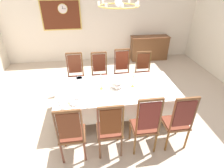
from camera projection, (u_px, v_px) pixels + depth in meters
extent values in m
cube|color=#C4B19D|center=(116.00, 114.00, 4.25)|extent=(7.04, 6.78, 0.04)
cube|color=silver|center=(101.00, 19.00, 6.37)|extent=(7.04, 0.08, 3.07)
cylinder|color=brown|center=(62.00, 123.00, 3.43)|extent=(0.07, 0.07, 0.71)
cylinder|color=brown|center=(176.00, 112.00, 3.72)|extent=(0.07, 0.07, 0.71)
cylinder|color=brown|center=(66.00, 94.00, 4.30)|extent=(0.07, 0.07, 0.71)
cylinder|color=brown|center=(158.00, 87.00, 4.59)|extent=(0.07, 0.07, 0.71)
cube|color=brown|center=(117.00, 91.00, 3.85)|extent=(2.43, 1.10, 0.08)
cube|color=brown|center=(117.00, 89.00, 3.82)|extent=(2.55, 1.22, 0.03)
cube|color=white|center=(117.00, 88.00, 3.81)|extent=(2.57, 1.24, 0.00)
cube|color=white|center=(122.00, 114.00, 3.39)|extent=(2.57, 0.00, 0.40)
cube|color=white|center=(113.00, 82.00, 4.44)|extent=(2.57, 0.00, 0.40)
cube|color=white|center=(58.00, 100.00, 3.76)|extent=(0.00, 1.24, 0.40)
cube|color=white|center=(172.00, 91.00, 4.07)|extent=(0.00, 1.24, 0.40)
cylinder|color=brown|center=(64.00, 137.00, 3.28)|extent=(0.04, 0.04, 0.47)
cylinder|color=brown|center=(85.00, 135.00, 3.33)|extent=(0.04, 0.04, 0.47)
cylinder|color=brown|center=(62.00, 154.00, 2.97)|extent=(0.04, 0.04, 0.47)
cylinder|color=brown|center=(85.00, 151.00, 3.02)|extent=(0.04, 0.04, 0.47)
cube|color=brown|center=(72.00, 134.00, 3.02)|extent=(0.44, 0.42, 0.03)
cube|color=brown|center=(72.00, 133.00, 3.01)|extent=(0.40, 0.38, 0.02)
cylinder|color=brown|center=(56.00, 129.00, 2.67)|extent=(0.03, 0.03, 0.64)
cylinder|color=brown|center=(82.00, 127.00, 2.72)|extent=(0.03, 0.03, 0.64)
cube|color=brown|center=(69.00, 126.00, 2.68)|extent=(0.34, 0.02, 0.49)
cube|color=brown|center=(66.00, 112.00, 2.53)|extent=(0.40, 0.04, 0.04)
cylinder|color=brown|center=(84.00, 91.00, 4.64)|extent=(0.04, 0.04, 0.47)
cylinder|color=brown|center=(69.00, 92.00, 4.59)|extent=(0.04, 0.04, 0.47)
cylinder|color=brown|center=(84.00, 84.00, 4.95)|extent=(0.04, 0.04, 0.47)
cylinder|color=brown|center=(70.00, 85.00, 4.90)|extent=(0.04, 0.04, 0.47)
cube|color=brown|center=(76.00, 80.00, 4.64)|extent=(0.44, 0.42, 0.03)
cube|color=brown|center=(76.00, 79.00, 4.63)|extent=(0.40, 0.38, 0.02)
cylinder|color=brown|center=(82.00, 65.00, 4.65)|extent=(0.03, 0.03, 0.65)
cylinder|color=brown|center=(67.00, 66.00, 4.61)|extent=(0.03, 0.03, 0.65)
cube|color=brown|center=(75.00, 64.00, 4.61)|extent=(0.34, 0.02, 0.50)
cube|color=brown|center=(73.00, 53.00, 4.46)|extent=(0.40, 0.04, 0.04)
cylinder|color=brown|center=(98.00, 134.00, 3.36)|extent=(0.04, 0.04, 0.47)
cylinder|color=brown|center=(118.00, 132.00, 3.40)|extent=(0.04, 0.04, 0.47)
cylinder|color=brown|center=(100.00, 149.00, 3.05)|extent=(0.04, 0.04, 0.47)
cylinder|color=brown|center=(121.00, 147.00, 3.10)|extent=(0.04, 0.04, 0.47)
cube|color=brown|center=(109.00, 130.00, 3.10)|extent=(0.44, 0.42, 0.03)
cube|color=brown|center=(109.00, 129.00, 3.09)|extent=(0.40, 0.38, 0.02)
cylinder|color=brown|center=(98.00, 125.00, 2.75)|extent=(0.03, 0.03, 0.64)
cylinder|color=brown|center=(123.00, 122.00, 2.79)|extent=(0.03, 0.03, 0.64)
cube|color=brown|center=(111.00, 122.00, 2.75)|extent=(0.34, 0.02, 0.49)
cube|color=brown|center=(111.00, 107.00, 2.60)|extent=(0.40, 0.04, 0.04)
cylinder|color=brown|center=(108.00, 89.00, 4.72)|extent=(0.04, 0.04, 0.47)
cylinder|color=brown|center=(94.00, 90.00, 4.67)|extent=(0.04, 0.04, 0.47)
cylinder|color=brown|center=(107.00, 82.00, 5.02)|extent=(0.04, 0.04, 0.47)
cylinder|color=brown|center=(93.00, 83.00, 4.98)|extent=(0.04, 0.04, 0.47)
cube|color=brown|center=(100.00, 78.00, 4.72)|extent=(0.44, 0.42, 0.03)
cube|color=brown|center=(100.00, 77.00, 4.71)|extent=(0.40, 0.38, 0.02)
cylinder|color=brown|center=(106.00, 64.00, 4.74)|extent=(0.03, 0.03, 0.64)
cylinder|color=brown|center=(92.00, 64.00, 4.69)|extent=(0.03, 0.03, 0.64)
cube|color=#5E2A19|center=(99.00, 63.00, 4.70)|extent=(0.34, 0.02, 0.48)
cube|color=brown|center=(99.00, 53.00, 4.55)|extent=(0.40, 0.04, 0.04)
cylinder|color=brown|center=(130.00, 130.00, 3.43)|extent=(0.04, 0.04, 0.47)
cylinder|color=brown|center=(149.00, 128.00, 3.48)|extent=(0.04, 0.04, 0.47)
cylinder|color=brown|center=(135.00, 145.00, 3.13)|extent=(0.04, 0.04, 0.47)
cylinder|color=brown|center=(155.00, 143.00, 3.17)|extent=(0.04, 0.04, 0.47)
cube|color=brown|center=(143.00, 127.00, 3.18)|extent=(0.44, 0.42, 0.03)
cube|color=brown|center=(144.00, 126.00, 3.16)|extent=(0.40, 0.38, 0.02)
cylinder|color=brown|center=(137.00, 119.00, 2.80)|extent=(0.03, 0.03, 0.72)
cylinder|color=brown|center=(161.00, 117.00, 2.85)|extent=(0.03, 0.03, 0.72)
cube|color=maroon|center=(149.00, 116.00, 2.81)|extent=(0.34, 0.02, 0.55)
cube|color=brown|center=(152.00, 100.00, 2.64)|extent=(0.40, 0.04, 0.04)
cylinder|color=brown|center=(131.00, 87.00, 4.79)|extent=(0.04, 0.04, 0.47)
cylinder|color=brown|center=(117.00, 88.00, 4.75)|extent=(0.04, 0.04, 0.47)
cylinder|color=brown|center=(128.00, 81.00, 5.10)|extent=(0.04, 0.04, 0.47)
cylinder|color=brown|center=(115.00, 82.00, 5.05)|extent=(0.04, 0.04, 0.47)
cube|color=brown|center=(123.00, 77.00, 4.80)|extent=(0.44, 0.42, 0.03)
cube|color=brown|center=(123.00, 76.00, 4.78)|extent=(0.40, 0.38, 0.02)
cylinder|color=brown|center=(129.00, 61.00, 4.80)|extent=(0.03, 0.03, 0.69)
cylinder|color=brown|center=(115.00, 62.00, 4.75)|extent=(0.03, 0.03, 0.69)
cube|color=maroon|center=(122.00, 61.00, 4.76)|extent=(0.34, 0.02, 0.52)
cube|color=brown|center=(122.00, 50.00, 4.60)|extent=(0.40, 0.04, 0.04)
cylinder|color=brown|center=(159.00, 127.00, 3.51)|extent=(0.04, 0.04, 0.47)
cylinder|color=brown|center=(178.00, 125.00, 3.55)|extent=(0.04, 0.04, 0.47)
cylinder|color=brown|center=(167.00, 141.00, 3.20)|extent=(0.04, 0.04, 0.47)
cylinder|color=brown|center=(187.00, 139.00, 3.25)|extent=(0.04, 0.04, 0.47)
cube|color=brown|center=(175.00, 123.00, 3.25)|extent=(0.44, 0.42, 0.03)
cube|color=brown|center=(175.00, 122.00, 3.24)|extent=(0.40, 0.38, 0.02)
cylinder|color=brown|center=(173.00, 117.00, 2.88)|extent=(0.03, 0.03, 0.68)
cylinder|color=brown|center=(195.00, 114.00, 2.93)|extent=(0.03, 0.03, 0.68)
cube|color=maroon|center=(184.00, 114.00, 2.89)|extent=(0.34, 0.02, 0.51)
cube|color=brown|center=(188.00, 99.00, 2.74)|extent=(0.40, 0.04, 0.04)
cylinder|color=brown|center=(152.00, 86.00, 4.87)|extent=(0.04, 0.04, 0.47)
cylinder|color=brown|center=(139.00, 87.00, 4.82)|extent=(0.04, 0.04, 0.47)
cylinder|color=brown|center=(148.00, 79.00, 5.17)|extent=(0.04, 0.04, 0.47)
cylinder|color=brown|center=(135.00, 80.00, 5.13)|extent=(0.04, 0.04, 0.47)
cube|color=brown|center=(144.00, 75.00, 4.87)|extent=(0.44, 0.42, 0.03)
cube|color=brown|center=(144.00, 74.00, 4.86)|extent=(0.40, 0.38, 0.02)
cylinder|color=brown|center=(150.00, 62.00, 4.90)|extent=(0.03, 0.03, 0.59)
cylinder|color=brown|center=(136.00, 63.00, 4.85)|extent=(0.03, 0.03, 0.59)
cube|color=#602E19|center=(143.00, 61.00, 4.86)|extent=(0.34, 0.02, 0.45)
cube|color=brown|center=(144.00, 52.00, 4.72)|extent=(0.40, 0.04, 0.04)
cylinder|color=white|center=(117.00, 87.00, 3.81)|extent=(0.13, 0.13, 0.02)
ellipsoid|color=white|center=(117.00, 85.00, 3.77)|extent=(0.24, 0.24, 0.11)
ellipsoid|color=white|center=(117.00, 82.00, 3.74)|extent=(0.22, 0.22, 0.09)
sphere|color=#2E5582|center=(117.00, 80.00, 3.72)|extent=(0.03, 0.03, 0.03)
cylinder|color=gold|center=(101.00, 89.00, 3.77)|extent=(0.07, 0.07, 0.02)
cylinder|color=gold|center=(101.00, 83.00, 3.70)|extent=(0.02, 0.02, 0.26)
cone|color=gold|center=(101.00, 77.00, 3.63)|extent=(0.04, 0.04, 0.02)
cylinder|color=silver|center=(101.00, 75.00, 3.60)|extent=(0.02, 0.02, 0.10)
cylinder|color=gold|center=(133.00, 86.00, 3.85)|extent=(0.07, 0.07, 0.02)
cylinder|color=gold|center=(133.00, 81.00, 3.78)|extent=(0.02, 0.02, 0.25)
cone|color=gold|center=(133.00, 76.00, 3.72)|extent=(0.04, 0.04, 0.02)
cylinder|color=silver|center=(134.00, 73.00, 3.69)|extent=(0.02, 0.02, 0.10)
cylinder|color=white|center=(75.00, 103.00, 3.31)|extent=(0.18, 0.18, 0.04)
cylinder|color=white|center=(75.00, 103.00, 3.30)|extent=(0.15, 0.15, 0.03)
torus|color=#2E5582|center=(75.00, 102.00, 3.30)|extent=(0.18, 0.18, 0.01)
cylinder|color=white|center=(148.00, 75.00, 4.27)|extent=(0.20, 0.20, 0.04)
cylinder|color=white|center=(148.00, 75.00, 4.27)|extent=(0.16, 0.16, 0.03)
torus|color=#2E5582|center=(148.00, 75.00, 4.27)|extent=(0.19, 0.19, 0.01)
cylinder|color=white|center=(99.00, 78.00, 4.13)|extent=(0.18, 0.18, 0.04)
cylinder|color=white|center=(99.00, 78.00, 4.13)|extent=(0.15, 0.15, 0.03)
torus|color=#2E5582|center=(99.00, 78.00, 4.13)|extent=(0.17, 0.17, 0.01)
cylinder|color=white|center=(79.00, 78.00, 4.13)|extent=(0.18, 0.18, 0.04)
cylinder|color=white|center=(79.00, 78.00, 4.12)|extent=(0.14, 0.14, 0.03)
torus|color=#2E5582|center=(79.00, 78.00, 4.12)|extent=(0.17, 0.17, 0.01)
cube|color=gold|center=(68.00, 106.00, 3.27)|extent=(0.03, 0.14, 0.00)
ellipsoid|color=gold|center=(69.00, 103.00, 3.34)|extent=(0.03, 0.05, 0.01)
cube|color=gold|center=(154.00, 76.00, 4.27)|extent=(0.03, 0.14, 0.00)
ellipsoid|color=gold|center=(153.00, 74.00, 4.34)|extent=(0.03, 0.05, 0.01)
cube|color=brown|center=(149.00, 48.00, 6.88)|extent=(1.40, 0.44, 0.88)
cube|color=brown|center=(150.00, 37.00, 6.64)|extent=(1.44, 0.48, 0.02)
cube|color=brown|center=(156.00, 46.00, 7.11)|extent=(0.59, 0.01, 0.70)
cube|color=brown|center=(139.00, 47.00, 7.02)|extent=(0.59, 0.01, 0.70)
cylinder|color=#D1B251|center=(63.00, 9.00, 5.96)|extent=(0.33, 0.05, 0.33)
cylinder|color=white|center=(63.00, 9.00, 5.94)|extent=(0.29, 0.01, 0.29)
cube|color=black|center=(62.00, 8.00, 5.92)|extent=(0.01, 0.00, 0.08)
cube|color=black|center=(64.00, 9.00, 5.94)|extent=(0.12, 0.00, 0.01)
cube|color=#D1B251|center=(61.00, 15.00, 6.07)|extent=(1.34, 0.04, 1.00)
cube|color=#592716|center=(61.00, 15.00, 6.05)|extent=(1.26, 0.01, 0.92)
sphere|color=white|center=(119.00, 3.00, 2.96)|extent=(0.12, 0.12, 0.12)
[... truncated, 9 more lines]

